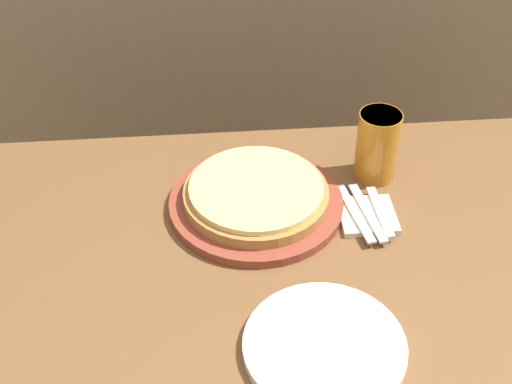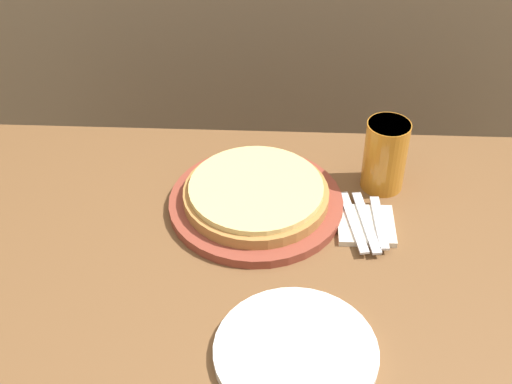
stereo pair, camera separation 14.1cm
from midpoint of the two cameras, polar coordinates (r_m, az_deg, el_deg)
The scene contains 8 objects.
dining_table at distance 1.63m, azimuth 0.20°, elevation -14.90°, with size 1.43×0.82×0.78m.
pizza_on_board at distance 1.42m, azimuth -2.84°, elevation -0.59°, with size 0.35×0.35×0.06m.
beer_glass at distance 1.47m, azimuth 7.03°, elevation 3.80°, with size 0.09×0.09×0.15m.
dinner_plate at distance 1.18m, azimuth 2.03°, elevation -12.43°, with size 0.27×0.27×0.02m.
napkin_stack at distance 1.41m, azimuth 6.09°, elevation -2.02°, with size 0.11×0.11×0.01m.
fork at distance 1.40m, azimuth 5.11°, elevation -1.82°, with size 0.05×0.18×0.00m.
dinner_knife at distance 1.40m, azimuth 6.12°, elevation -1.76°, with size 0.05×0.18×0.00m.
spoon at distance 1.41m, azimuth 7.12°, elevation -1.69°, with size 0.03×0.15×0.00m.
Camera 1 is at (-0.16, -0.94, 1.72)m, focal length 50.00 mm.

